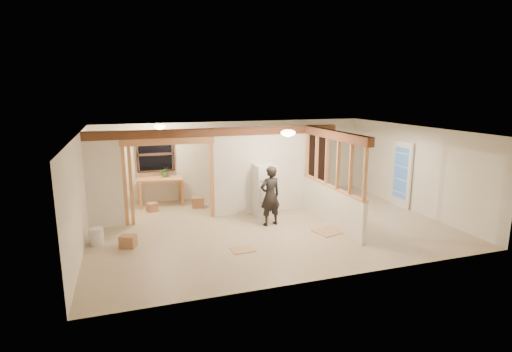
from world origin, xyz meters
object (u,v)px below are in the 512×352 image
object	(u,v)px
woman	(270,196)
bookshelf	(313,163)
work_table	(161,191)
refrigerator	(265,190)
shop_vac	(103,202)

from	to	relation	value
woman	bookshelf	size ratio (longest dim) A/B	0.80
work_table	woman	bearing A→B (deg)	-39.20
woman	refrigerator	bearing A→B (deg)	-111.76
work_table	bookshelf	xyz separation A→B (m)	(5.25, 0.15, 0.57)
refrigerator	woman	world-z (taller)	woman
refrigerator	bookshelf	xyz separation A→B (m)	(2.53, 2.17, 0.27)
refrigerator	work_table	distance (m)	3.40
woman	work_table	size ratio (longest dim) A/B	1.17
refrigerator	bookshelf	world-z (taller)	bookshelf
shop_vac	bookshelf	size ratio (longest dim) A/B	0.26
woman	work_table	world-z (taller)	woman
woman	shop_vac	xyz separation A→B (m)	(-4.24, 2.74, -0.53)
woman	shop_vac	size ratio (longest dim) A/B	3.01
refrigerator	woman	distance (m)	0.85
refrigerator	shop_vac	distance (m)	4.82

